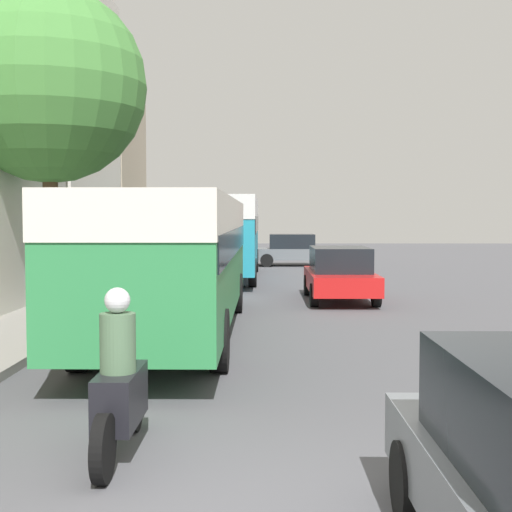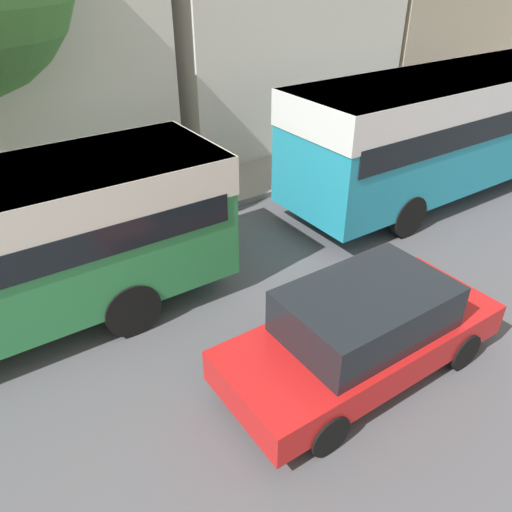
% 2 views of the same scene
% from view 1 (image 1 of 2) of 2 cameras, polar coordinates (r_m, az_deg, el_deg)
% --- Properties ---
extents(building_far_terrace, '(6.01, 7.86, 11.10)m').
position_cam_1_polar(building_far_terrace, '(27.99, -18.54, 9.37)').
color(building_far_terrace, silver).
rests_on(building_far_terrace, ground_plane).
extents(building_end_row, '(6.76, 6.33, 8.15)m').
position_cam_1_polar(building_end_row, '(34.96, -15.12, 5.73)').
color(building_end_row, '#BCAD93').
rests_on(building_end_row, ground_plane).
extents(bus_lead, '(2.50, 11.28, 2.80)m').
position_cam_1_polar(bus_lead, '(14.66, -6.44, 0.80)').
color(bus_lead, '#2D8447').
rests_on(bus_lead, ground_plane).
extents(bus_following, '(2.64, 11.05, 3.16)m').
position_cam_1_polar(bus_following, '(28.06, -2.58, 2.36)').
color(bus_following, teal).
rests_on(bus_following, ground_plane).
extents(motorcycle_behind_lead, '(0.38, 2.24, 1.73)m').
position_cam_1_polar(motorcycle_behind_lead, '(7.49, -10.86, -10.42)').
color(motorcycle_behind_lead, black).
rests_on(motorcycle_behind_lead, ground_plane).
extents(car_crossing, '(1.90, 4.56, 1.56)m').
position_cam_1_polar(car_crossing, '(20.78, 6.72, -1.37)').
color(car_crossing, red).
rests_on(car_crossing, ground_plane).
extents(car_distant, '(4.04, 1.96, 1.58)m').
position_cam_1_polar(car_distant, '(35.48, 2.89, 0.52)').
color(car_distant, slate).
rests_on(car_distant, ground_plane).
extents(pedestrian_near_curb, '(0.43, 0.43, 1.76)m').
position_cam_1_polar(pedestrian_near_curb, '(34.02, -6.49, 0.78)').
color(pedestrian_near_curb, '#232838').
rests_on(pedestrian_near_curb, sidewalk).
extents(pedestrian_walking_away, '(0.34, 0.34, 1.71)m').
position_cam_1_polar(pedestrian_walking_away, '(32.29, -7.10, 0.64)').
color(pedestrian_walking_away, '#232838').
rests_on(pedestrian_walking_away, sidewalk).
extents(street_tree, '(4.61, 4.61, 7.70)m').
position_cam_1_polar(street_tree, '(17.94, -16.25, 12.94)').
color(street_tree, brown).
rests_on(street_tree, sidewalk).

